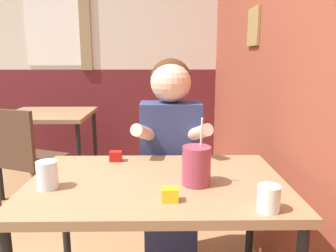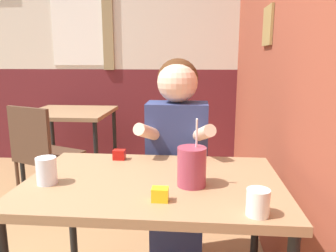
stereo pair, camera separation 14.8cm
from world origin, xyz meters
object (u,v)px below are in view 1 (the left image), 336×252
chair_near_window (24,155)px  cocktail_pitcher (196,166)px  person_seated (171,157)px  background_table (50,121)px  main_table (157,195)px

chair_near_window → cocktail_pitcher: (1.17, -1.11, 0.29)m
person_seated → background_table: bearing=131.9°
main_table → person_seated: bearing=81.9°
main_table → background_table: bearing=120.9°
background_table → chair_near_window: size_ratio=0.88×
chair_near_window → person_seated: size_ratio=0.71×
main_table → cocktail_pitcher: cocktail_pitcher is taller
cocktail_pitcher → background_table: bearing=123.9°
main_table → chair_near_window: 1.47m
main_table → cocktail_pitcher: bearing=-17.5°
chair_near_window → person_seated: (1.08, -0.56, 0.15)m
main_table → person_seated: size_ratio=0.88×
person_seated → cocktail_pitcher: (0.09, -0.55, 0.14)m
main_table → chair_near_window: size_ratio=1.23×
background_table → chair_near_window: (0.04, -0.69, -0.12)m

